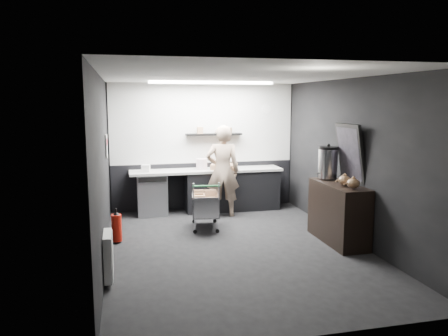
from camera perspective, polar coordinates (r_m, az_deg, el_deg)
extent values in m
plane|color=black|center=(7.11, 1.52, -10.36)|extent=(5.50, 5.50, 0.00)
plane|color=silver|center=(6.72, 1.61, 11.93)|extent=(5.50, 5.50, 0.00)
plane|color=black|center=(9.45, -2.68, 2.83)|extent=(5.50, 0.00, 5.50)
plane|color=black|center=(4.23, 11.09, -4.81)|extent=(5.50, 0.00, 5.50)
plane|color=black|center=(6.57, -15.55, -0.12)|extent=(0.00, 5.50, 5.50)
plane|color=black|center=(7.54, 16.43, 0.95)|extent=(0.00, 5.50, 5.50)
cube|color=silver|center=(9.39, -2.68, 5.85)|extent=(3.95, 0.02, 1.70)
cube|color=black|center=(9.56, -2.62, -2.26)|extent=(3.95, 0.02, 1.00)
cube|color=black|center=(9.34, -1.33, 4.42)|extent=(1.20, 0.22, 0.04)
cylinder|color=white|center=(9.72, 5.53, 7.69)|extent=(0.20, 0.03, 0.20)
cube|color=silver|center=(7.84, -15.10, 2.77)|extent=(0.02, 0.30, 0.40)
cube|color=red|center=(7.83, -15.08, 3.28)|extent=(0.02, 0.22, 0.10)
cube|color=white|center=(5.94, -14.90, -11.01)|extent=(0.10, 0.50, 0.60)
cube|color=white|center=(8.52, -1.62, 11.07)|extent=(2.40, 0.20, 0.04)
cube|color=black|center=(9.39, 1.04, -2.92)|extent=(2.00, 0.56, 0.85)
cube|color=beige|center=(9.19, -2.28, -0.33)|extent=(3.20, 0.60, 0.05)
cube|color=#9EA0A5|center=(9.13, -9.38, -3.38)|extent=(0.60, 0.58, 0.85)
cube|color=black|center=(8.77, -9.30, -1.51)|extent=(0.56, 0.02, 0.10)
imported|color=beige|center=(8.80, -0.17, -0.41)|extent=(0.74, 0.56, 1.85)
cube|color=silver|center=(8.09, -2.47, -5.96)|extent=(0.58, 0.80, 0.02)
cube|color=silver|center=(8.01, -4.10, -4.76)|extent=(0.12, 0.74, 0.39)
cube|color=silver|center=(8.09, -0.87, -4.60)|extent=(0.12, 0.74, 0.39)
cube|color=silver|center=(7.70, -1.98, -5.29)|extent=(0.48, 0.08, 0.39)
cube|color=silver|center=(8.39, -2.94, -4.12)|extent=(0.48, 0.08, 0.39)
cylinder|color=silver|center=(7.78, -3.46, -7.53)|extent=(0.02, 0.02, 0.26)
cylinder|color=silver|center=(7.85, -0.57, -7.35)|extent=(0.02, 0.02, 0.26)
cylinder|color=silver|center=(8.41, -4.23, -6.29)|extent=(0.02, 0.02, 0.26)
cylinder|color=silver|center=(8.47, -1.55, -6.14)|extent=(0.02, 0.02, 0.26)
cylinder|color=#268D45|center=(7.56, -1.91, -2.36)|extent=(0.48, 0.10, 0.03)
cube|color=brown|center=(8.12, -3.32, -4.67)|extent=(0.24, 0.29, 0.33)
cube|color=brown|center=(7.98, -1.47, -5.02)|extent=(0.22, 0.27, 0.30)
cylinder|color=black|center=(7.81, -3.46, -8.32)|extent=(0.07, 0.04, 0.07)
cylinder|color=black|center=(8.44, -4.22, -7.03)|extent=(0.07, 0.04, 0.07)
cylinder|color=black|center=(7.88, -0.57, -8.14)|extent=(0.07, 0.04, 0.07)
cylinder|color=black|center=(8.50, -1.54, -6.88)|extent=(0.07, 0.04, 0.07)
cube|color=black|center=(7.50, 14.69, -5.70)|extent=(0.49, 1.31, 0.98)
cylinder|color=silver|center=(7.74, 13.40, 0.57)|extent=(0.33, 0.33, 0.50)
cylinder|color=black|center=(7.70, 13.48, 2.58)|extent=(0.33, 0.33, 0.04)
sphere|color=black|center=(7.70, 13.49, 2.90)|extent=(0.05, 0.05, 0.05)
ellipsoid|color=brown|center=(7.24, 15.47, -1.56)|extent=(0.20, 0.20, 0.16)
ellipsoid|color=brown|center=(7.01, 16.53, -1.94)|extent=(0.20, 0.20, 0.16)
cube|color=black|center=(7.47, 16.18, 1.86)|extent=(0.22, 0.77, 0.98)
cube|color=black|center=(7.46, 16.02, 1.86)|extent=(0.16, 0.66, 0.84)
cylinder|color=#B8180C|center=(7.49, -13.84, -7.60)|extent=(0.17, 0.17, 0.45)
cone|color=black|center=(7.42, -13.91, -5.74)|extent=(0.11, 0.11, 0.07)
cylinder|color=black|center=(7.41, -13.92, -5.41)|extent=(0.03, 0.03, 0.07)
cube|color=#A57C58|center=(9.21, 0.02, 0.19)|extent=(0.64, 0.57, 0.11)
cylinder|color=white|center=(9.15, -2.93, 0.51)|extent=(0.23, 0.23, 0.23)
cube|color=white|center=(8.98, -10.18, -0.05)|extent=(0.19, 0.16, 0.15)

